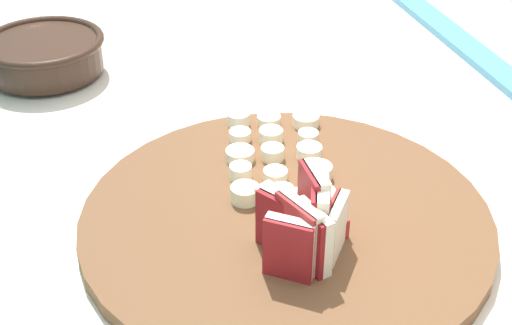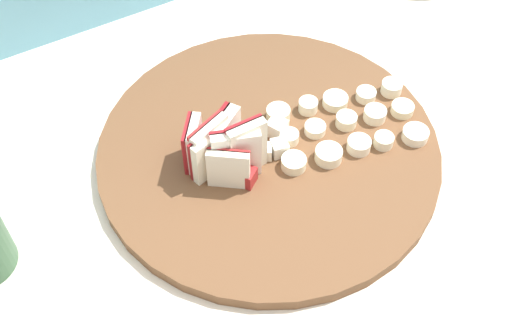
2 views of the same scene
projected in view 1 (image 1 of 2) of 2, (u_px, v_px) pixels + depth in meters
The scene contains 5 objects.
cutting_board at pixel (286, 220), 0.69m from camera, with size 0.38×0.38×0.02m, color brown.
apple_wedge_fan at pixel (306, 225), 0.62m from camera, with size 0.08×0.09×0.07m.
apple_dice_pile at pixel (292, 227), 0.65m from camera, with size 0.10×0.08×0.02m.
banana_slice_rows at pixel (277, 154), 0.76m from camera, with size 0.19×0.13×0.02m.
ceramic_bowl at pixel (44, 53), 0.94m from camera, with size 0.16×0.16×0.05m.
Camera 1 is at (-0.63, 0.21, 1.32)m, focal length 51.75 mm.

